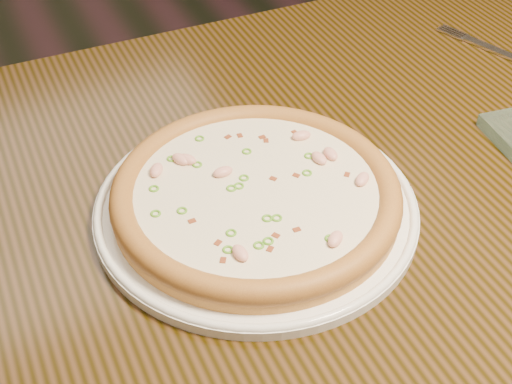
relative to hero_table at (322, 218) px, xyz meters
name	(u,v)px	position (x,y,z in m)	size (l,w,h in m)	color
ground	(263,376)	(0.02, 0.21, -0.65)	(9.00, 9.00, 0.00)	black
hero_table	(322,218)	(0.00, 0.00, 0.00)	(1.20, 0.80, 0.75)	black
plate	(256,206)	(-0.12, -0.05, 0.11)	(0.37, 0.37, 0.02)	white
pizza	(256,194)	(-0.12, -0.05, 0.13)	(0.33, 0.33, 0.03)	gold
fork	(490,48)	(0.36, 0.14, 0.10)	(0.07, 0.17, 0.00)	silver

